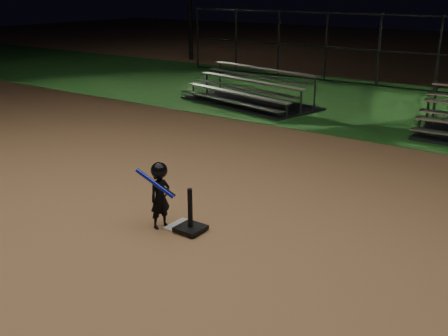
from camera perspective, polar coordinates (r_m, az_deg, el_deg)
ground at (r=7.98m, az=-4.21°, el=-6.30°), size 80.00×80.00×0.00m
grass_strip at (r=16.55m, az=18.57°, el=6.01°), size 60.00×8.00×0.01m
home_plate at (r=7.97m, az=-4.22°, el=-6.23°), size 0.45×0.45×0.02m
batting_tee at (r=7.79m, az=-3.57°, el=-5.86°), size 0.38×0.38×0.64m
child_batter at (r=7.82m, az=-6.80°, el=-2.66°), size 0.54×0.47×1.00m
bleacher_left at (r=16.25m, az=2.66°, el=7.47°), size 4.49×2.87×1.02m
backstop_fence at (r=19.22m, az=21.76°, el=11.08°), size 20.08×0.08×2.50m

